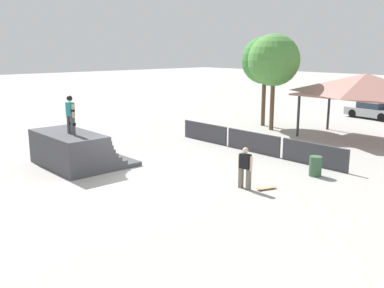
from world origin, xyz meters
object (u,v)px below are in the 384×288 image
(skateboard_on_ground, at_px, (266,188))
(parked_car_silver, at_px, (373,111))
(tree_beside_pavilion, at_px, (265,61))
(trash_bin, at_px, (315,166))
(tree_far_back, at_px, (274,60))
(skater_on_deck, at_px, (70,112))
(skateboard_on_deck, at_px, (70,130))
(bystander_walking, at_px, (245,166))

(skateboard_on_ground, distance_m, parked_car_silver, 20.46)
(tree_beside_pavilion, relative_size, trash_bin, 7.20)
(tree_beside_pavilion, relative_size, parked_car_silver, 1.44)
(tree_far_back, bearing_deg, skater_on_deck, -90.24)
(tree_far_back, bearing_deg, parked_car_silver, 76.66)
(skater_on_deck, height_order, skateboard_on_ground, skater_on_deck)
(skateboard_on_deck, relative_size, tree_beside_pavilion, 0.14)
(skater_on_deck, relative_size, trash_bin, 2.01)
(bystander_walking, height_order, trash_bin, bystander_walking)
(bystander_walking, height_order, parked_car_silver, bystander_walking)
(skater_on_deck, bearing_deg, tree_far_back, 91.12)
(trash_bin, bearing_deg, skater_on_deck, -138.25)
(parked_car_silver, bearing_deg, tree_far_back, -95.88)
(skater_on_deck, xyz_separation_m, tree_far_back, (0.06, 14.20, 1.99))
(tree_beside_pavilion, bearing_deg, bystander_walking, -53.85)
(skateboard_on_deck, height_order, skateboard_on_ground, skateboard_on_deck)
(skateboard_on_ground, xyz_separation_m, tree_beside_pavilion, (-9.04, 11.01, 4.43))
(skater_on_deck, height_order, trash_bin, skater_on_deck)
(tree_far_back, bearing_deg, bystander_walking, -56.69)
(skater_on_deck, distance_m, skateboard_on_deck, 1.12)
(tree_far_back, bearing_deg, trash_bin, -42.23)
(skater_on_deck, relative_size, tree_far_back, 0.27)
(skater_on_deck, xyz_separation_m, trash_bin, (7.92, 7.07, -2.13))
(tree_beside_pavilion, bearing_deg, trash_bin, -40.81)
(trash_bin, bearing_deg, skateboard_on_deck, -141.21)
(bystander_walking, xyz_separation_m, skateboard_on_ground, (0.63, 0.51, -0.84))
(bystander_walking, relative_size, skateboard_on_ground, 1.93)
(skateboard_on_ground, bearing_deg, bystander_walking, -32.78)
(skater_on_deck, distance_m, tree_beside_pavilion, 15.27)
(skateboard_on_ground, xyz_separation_m, trash_bin, (0.24, 2.99, 0.37))
(bystander_walking, relative_size, tree_beside_pavilion, 0.27)
(parked_car_silver, bearing_deg, trash_bin, -64.13)
(bystander_walking, distance_m, skateboard_on_ground, 1.17)
(skateboard_on_deck, xyz_separation_m, tree_far_back, (0.65, 13.97, 2.91))
(tree_far_back, xyz_separation_m, trash_bin, (7.86, -7.13, -4.12))
(skateboard_on_ground, height_order, tree_far_back, tree_far_back)
(skateboard_on_deck, relative_size, bystander_walking, 0.53)
(skater_on_deck, distance_m, tree_far_back, 14.34)
(tree_far_back, relative_size, parked_car_silver, 1.47)
(skateboard_on_deck, distance_m, trash_bin, 10.98)
(skateboard_on_deck, bearing_deg, skateboard_on_ground, 47.05)
(trash_bin, bearing_deg, tree_far_back, 137.77)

